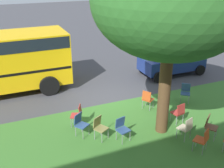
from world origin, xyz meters
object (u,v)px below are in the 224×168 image
chair_0 (80,123)px  chair_5 (210,125)px  chair_2 (203,139)px  chair_1 (186,127)px  chair_7 (122,127)px  chair_10 (100,126)px  chair_3 (78,114)px  chair_4 (186,91)px  parked_car (172,60)px  street_tree (172,0)px  chair_9 (147,98)px  chair_8 (179,112)px

chair_0 → chair_5: (-4.27, 1.99, 0.00)m
chair_2 → chair_5: 1.01m
chair_5 → chair_0: bearing=-25.0°
chair_1 → chair_7: bearing=-22.7°
chair_2 → chair_7: (2.18, -1.70, 0.00)m
chair_7 → chair_10: bearing=-29.0°
chair_2 → chair_3: same height
chair_5 → chair_10: same height
chair_3 → chair_5: 4.95m
chair_4 → parked_car: bearing=-115.0°
chair_2 → chair_4: bearing=-118.7°
street_tree → chair_9: bearing=-101.9°
chair_1 → chair_2: (-0.06, 0.81, 0.00)m
chair_5 → parked_car: (-2.53, -6.01, 0.32)m
chair_1 → chair_10: bearing=-24.3°
street_tree → chair_4: bearing=-144.7°
chair_2 → parked_car: size_ratio=0.24×
chair_3 → chair_4: (-5.17, -0.05, 0.00)m
chair_8 → chair_4: bearing=-134.6°
chair_4 → parked_car: (-1.54, -3.29, 0.32)m
chair_4 → chair_7: 4.31m
street_tree → chair_10: size_ratio=7.68×
chair_7 → parked_car: 7.39m
chair_9 → chair_1: bearing=92.4°
chair_7 → parked_car: (-5.53, -4.90, 0.32)m
chair_1 → chair_2: bearing=94.1°
street_tree → chair_0: bearing=-17.5°
chair_0 → chair_9: 3.38m
chair_1 → chair_9: (0.11, -2.55, 0.00)m
chair_3 → chair_10: bearing=111.9°
chair_7 → chair_9: (-2.01, -1.67, 0.00)m
chair_9 → chair_8: bearing=109.4°
chair_3 → chair_4: bearing=-179.4°
street_tree → chair_2: size_ratio=7.68×
chair_2 → chair_10: size_ratio=1.00×
chair_5 → chair_2: bearing=35.7°
chair_5 → chair_9: same height
street_tree → chair_2: bearing=107.7°
parked_car → chair_4: bearing=65.0°
chair_2 → chair_3: bearing=-44.2°
chair_10 → chair_5: bearing=157.9°
chair_10 → parked_car: size_ratio=0.24×
chair_2 → parked_car: (-3.35, -6.60, 0.32)m
chair_7 → chair_10: 0.81m
chair_3 → street_tree: bearing=150.4°
chair_1 → chair_3: same height
chair_7 → chair_5: bearing=159.6°
parked_car → chair_7: bearing=41.5°
chair_9 → chair_10: same height
chair_5 → chair_9: 2.95m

